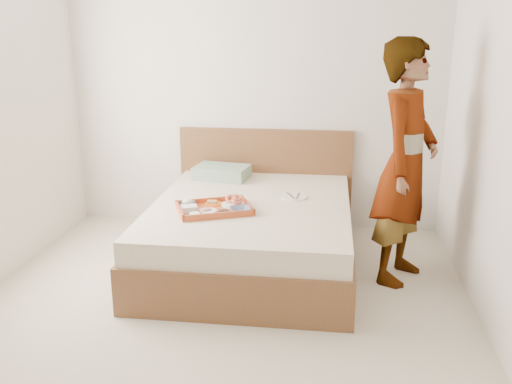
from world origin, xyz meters
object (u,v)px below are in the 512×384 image
at_px(tray, 214,208).
at_px(dinner_plate, 294,197).
at_px(bed, 252,234).
at_px(person, 406,164).

relative_size(tray, dinner_plate, 2.51).
xyz_separation_m(tray, dinner_plate, (0.58, 0.43, -0.02)).
bearing_deg(bed, tray, -135.42).
distance_m(dinner_plate, person, 0.95).
relative_size(tray, person, 0.30).
bearing_deg(person, tray, 121.21).
bearing_deg(bed, dinner_plate, 28.96).
distance_m(bed, tray, 0.46).
bearing_deg(tray, person, -16.41).
height_order(tray, person, person).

